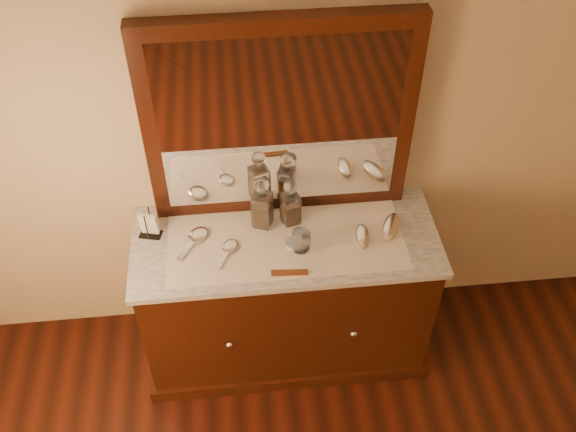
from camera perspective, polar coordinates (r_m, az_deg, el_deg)
The scene contains 18 objects.
dresser_cabinet at distance 3.34m, azimuth -0.18°, elevation -7.23°, with size 1.40×0.55×0.82m, color black.
dresser_plinth at distance 3.64m, azimuth -0.17°, elevation -10.82°, with size 1.46×0.59×0.08m, color black.
knob_left at distance 3.14m, azimuth -5.20°, elevation -11.27°, with size 0.04×0.04×0.04m, color silver.
knob_right at distance 3.18m, azimuth 5.83°, elevation -10.31°, with size 0.04×0.04×0.04m, color silver.
marble_top at distance 3.02m, azimuth -0.20°, elevation -2.25°, with size 1.44×0.59×0.03m, color white.
mirror_frame at distance 2.86m, azimuth -0.73°, elevation 8.42°, with size 1.20×0.08×1.00m, color black.
mirror_glass at distance 2.83m, azimuth -0.67°, elevation 8.02°, with size 1.06×0.01×0.86m, color white.
lace_runner at distance 3.00m, azimuth -0.16°, elevation -2.30°, with size 1.10×0.45×0.00m, color silver.
pin_dish at distance 2.98m, azimuth 0.52°, elevation -2.41°, with size 0.08×0.08×0.01m, color white.
comb at distance 2.86m, azimuth 0.13°, elevation -5.03°, with size 0.16×0.03×0.01m, color brown.
napkin_rack at distance 3.05m, azimuth -12.20°, elevation -0.83°, with size 0.11×0.08×0.15m.
decanter_left at distance 3.00m, azimuth -2.30°, elevation 0.80°, with size 0.11×0.11×0.28m.
decanter_right at distance 3.02m, azimuth 0.23°, elevation 0.87°, with size 0.10×0.10×0.25m.
brush_near at distance 3.01m, azimuth 6.59°, elevation -1.79°, with size 0.08×0.15×0.04m.
brush_far at distance 3.07m, azimuth 9.12°, elevation -0.92°, with size 0.14×0.18×0.05m.
hand_mirror_outer at distance 3.03m, azimuth -8.14°, elevation -1.91°, with size 0.17×0.23×0.02m.
hand_mirror_inner at distance 2.97m, azimuth -5.26°, elevation -2.89°, with size 0.12×0.19×0.02m.
tumblers at distance 2.93m, azimuth 1.14°, elevation -2.20°, with size 0.09×0.09×0.10m.
Camera 1 is at (-0.21, -0.10, 3.04)m, focal length 40.18 mm.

